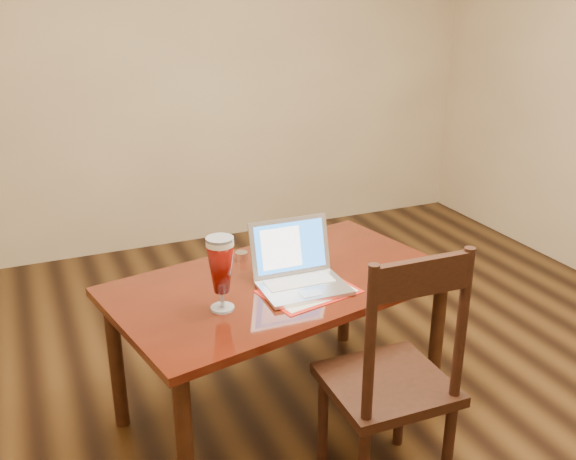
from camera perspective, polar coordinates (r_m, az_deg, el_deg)
name	(u,v)px	position (r m, az deg, el deg)	size (l,w,h in m)	color
ground	(357,423)	(3.10, 6.11, -16.66)	(5.00, 5.00, 0.00)	black
room_shell	(375,22)	(2.46, 7.77, 17.85)	(4.51, 5.01, 2.71)	tan
dining_table	(280,295)	(2.82, -0.76, -5.76)	(1.59, 1.10, 0.99)	#441309
dining_chair	(392,381)	(2.50, 9.25, -13.12)	(0.46, 0.44, 1.07)	black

